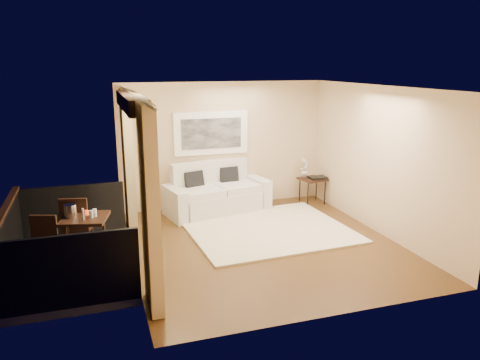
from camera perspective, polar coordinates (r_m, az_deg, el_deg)
floor at (r=8.27m, az=2.88°, el=-7.81°), size 5.00×5.00×0.00m
room_shell at (r=7.21m, az=-13.12°, el=9.25°), size 5.00×6.40×5.00m
balcony at (r=7.74m, az=-20.92°, el=-8.93°), size 1.81×2.60×1.17m
curtains at (r=7.40m, az=-12.46°, el=0.09°), size 0.16×4.80×2.64m
artwork at (r=10.04m, az=-3.51°, el=5.71°), size 1.62×0.07×0.92m
rug at (r=8.91m, az=3.43°, el=-6.03°), size 3.04×2.69×0.04m
sofa at (r=9.95m, az=-2.96°, el=-1.73°), size 2.31×1.35×1.04m
side_table at (r=10.60m, az=8.84°, el=-0.09°), size 0.61×0.61×0.57m
tray at (r=10.56m, az=9.45°, el=0.30°), size 0.38×0.28×0.05m
orchid at (r=10.59m, az=7.86°, el=1.57°), size 0.29×0.30×0.47m
bistro_table at (r=7.62m, az=-18.36°, el=-4.88°), size 0.80×0.80×0.78m
balcony_chair_far at (r=8.02m, az=-19.34°, el=-4.86°), size 0.52×0.53×1.01m
balcony_chair_near at (r=7.49m, az=-22.92°, el=-7.00°), size 0.51×0.51×0.92m
ice_bucket at (r=7.63m, az=-19.96°, el=-3.55°), size 0.18×0.18×0.20m
candle at (r=7.68m, az=-18.18°, el=-3.80°), size 0.06×0.06×0.07m
vase at (r=7.44m, az=-18.60°, el=-3.96°), size 0.04×0.04×0.18m
glass_a at (r=7.49m, az=-17.70°, el=-4.00°), size 0.06×0.06×0.12m
glass_b at (r=7.55m, az=-17.28°, el=-3.84°), size 0.06×0.06×0.12m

